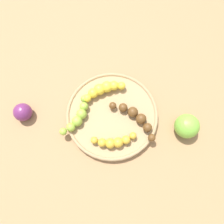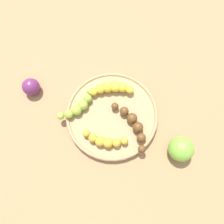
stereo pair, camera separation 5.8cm
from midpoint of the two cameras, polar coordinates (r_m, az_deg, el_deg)
The scene contains 8 objects.
ground_plane at distance 0.62m, azimuth 2.66°, elevation -1.52°, with size 2.40×2.40×0.00m, color #936D47.
fruit_bowl at distance 0.60m, azimuth 2.72°, elevation -1.19°, with size 0.27×0.27×0.02m.
banana_overripe at distance 0.58m, azimuth 8.62°, elevation -3.69°, with size 0.13×0.11×0.03m.
banana_yellow at distance 0.61m, azimuth 2.55°, elevation 6.27°, with size 0.05×0.13×0.03m.
banana_green at distance 0.59m, azimuth -6.43°, elevation 1.10°, with size 0.11×0.09×0.03m.
banana_spotted at distance 0.56m, azimuth 0.85°, elevation -8.34°, with size 0.04×0.13×0.03m.
apple_green at distance 0.60m, azimuth 21.10°, elevation -9.87°, with size 0.07×0.07×0.07m, color #72B238.
plum_purple at distance 0.66m, azimuth -19.07°, elevation 6.20°, with size 0.05×0.05×0.05m, color #662659.
Camera 2 is at (0.18, 0.02, 0.59)m, focal length 33.26 mm.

